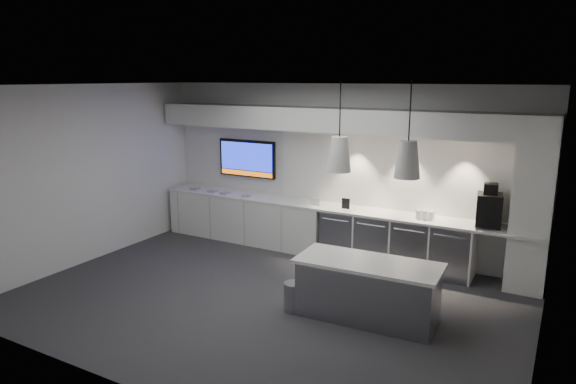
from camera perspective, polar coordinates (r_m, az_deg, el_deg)
The scene contains 28 objects.
floor at distance 7.50m, azimuth -2.55°, elevation -11.82°, with size 7.00×7.00×0.00m, color #323134.
ceiling at distance 6.83m, azimuth -2.80°, elevation 11.74°, with size 7.00×7.00×0.00m, color black.
wall_back at distance 9.19m, azimuth 5.55°, elevation 2.52°, with size 7.00×7.00×0.00m, color silver.
wall_front at distance 5.15m, azimuth -17.55°, elevation -6.16°, with size 7.00×7.00×0.00m, color silver.
wall_left at distance 9.31m, azimuth -21.33°, elevation 1.84°, with size 7.00×7.00×0.00m, color silver.
wall_right at distance 6.02m, azimuth 27.05°, elevation -4.25°, with size 7.00×7.00×0.00m, color silver.
back_counter at distance 9.03m, azimuth 4.64°, elevation -1.66°, with size 6.80×0.65×0.04m, color white.
left_base_cabinets at distance 9.97m, azimuth -4.60°, elevation -2.96°, with size 3.30×0.63×0.86m, color white.
fridge_unit_a at distance 9.06m, azimuth 6.03°, elevation -4.64°, with size 0.60×0.61×0.85m, color gray.
fridge_unit_b at distance 8.85m, azimuth 9.80°, elevation -5.19°, with size 0.60×0.61×0.85m, color gray.
fridge_unit_c at distance 8.67m, azimuth 13.74°, elevation -5.74°, with size 0.60×0.61×0.85m, color gray.
fridge_unit_d at distance 8.54m, azimuth 17.83°, elevation -6.28°, with size 0.60×0.61×0.85m, color gray.
backsplash at distance 8.77m, azimuth 12.71°, elevation 2.11°, with size 4.60×0.03×1.30m, color white.
soffit at distance 8.81m, azimuth 4.88°, elevation 8.00°, with size 6.90×0.60×0.40m, color white.
column at distance 8.22m, azimuth 25.52°, elevation -1.31°, with size 0.55×0.55×2.60m, color white.
wall_tv at distance 10.04m, azimuth -4.57°, elevation 3.74°, with size 1.25×0.07×0.72m.
island at distance 6.88m, azimuth 8.81°, elevation -10.69°, with size 1.89×0.87×0.79m.
bin at distance 7.10m, azimuth 0.69°, elevation -11.55°, with size 0.28×0.28×0.40m, color gray.
coffee_machine at distance 8.29m, azimuth 21.44°, elevation -1.75°, with size 0.42×0.57×0.66m.
sign_black at distance 8.84m, azimuth 6.44°, elevation -1.28°, with size 0.14×0.02×0.18m, color black.
sign_white at distance 9.04m, azimuth 3.06°, elevation -1.05°, with size 0.18×0.02×0.14m, color white.
cup_cluster at distance 8.43m, azimuth 14.99°, elevation -2.45°, with size 0.27×0.17×0.15m, color silver, non-canonical shape.
tray_a at distance 10.50m, azimuth -10.30°, elevation 0.38°, with size 0.16×0.16×0.03m, color gray.
tray_b at distance 10.20m, azimuth -8.41°, elevation 0.09°, with size 0.16×0.16×0.03m, color gray.
tray_c at distance 10.01m, azimuth -6.98°, elevation -0.10°, with size 0.16×0.16×0.03m, color gray.
tray_d at distance 9.74m, azimuth -4.66°, elevation -0.41°, with size 0.16×0.16×0.03m, color gray.
pendant_left at distance 6.56m, azimuth 5.70°, elevation 4.22°, with size 0.31×0.31×1.15m.
pendant_right at distance 6.27m, azimuth 13.15°, elevation 3.55°, with size 0.31×0.31×1.15m.
Camera 1 is at (3.60, -5.80, 3.11)m, focal length 32.00 mm.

